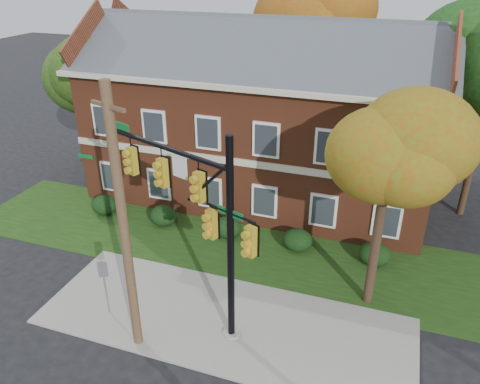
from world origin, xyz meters
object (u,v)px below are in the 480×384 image
(hedge_left, at_px, (163,216))
(tree_far_rear, at_px, (318,18))
(hedge_center, at_px, (227,227))
(hedge_far_right, at_px, (374,254))
(apartment_building, at_px, (260,109))
(hedge_far_left, at_px, (104,205))
(tree_near_right, at_px, (398,148))
(traffic_signal, at_px, (199,209))
(utility_pole, at_px, (124,228))
(tree_left_rear, at_px, (91,69))
(sign_post, at_px, (104,279))
(hedge_right, at_px, (297,240))

(hedge_left, relative_size, tree_far_rear, 0.12)
(hedge_center, relative_size, hedge_far_right, 1.00)
(apartment_building, xyz_separation_m, hedge_far_left, (-7.00, -5.25, -4.46))
(tree_near_right, bearing_deg, hedge_left, 165.19)
(traffic_signal, bearing_deg, utility_pole, -111.95)
(hedge_left, xyz_separation_m, traffic_signal, (4.73, -5.81, 4.27))
(apartment_building, height_order, tree_far_rear, tree_far_rear)
(hedge_far_left, relative_size, tree_left_rear, 0.16)
(hedge_left, distance_m, sign_post, 6.92)
(hedge_center, bearing_deg, tree_far_rear, 84.15)
(tree_near_right, bearing_deg, tree_left_rear, 157.64)
(hedge_left, height_order, sign_post, sign_post)
(sign_post, bearing_deg, tree_left_rear, 102.07)
(hedge_far_right, distance_m, utility_pole, 11.56)
(hedge_left, distance_m, tree_near_right, 12.68)
(hedge_right, relative_size, traffic_signal, 0.18)
(hedge_far_right, relative_size, tree_far_rear, 0.12)
(hedge_right, bearing_deg, utility_pole, -117.45)
(tree_near_right, height_order, traffic_signal, tree_near_right)
(apartment_building, height_order, hedge_far_right, apartment_building)
(hedge_left, xyz_separation_m, hedge_right, (7.00, 0.00, 0.00))
(tree_near_right, distance_m, traffic_signal, 6.95)
(tree_left_rear, relative_size, utility_pole, 0.94)
(tree_near_right, bearing_deg, apartment_building, 131.77)
(hedge_far_right, bearing_deg, hedge_center, 180.00)
(tree_far_rear, xyz_separation_m, sign_post, (-3.68, -19.82, -7.18))
(hedge_center, relative_size, sign_post, 0.57)
(hedge_far_left, xyz_separation_m, hedge_far_right, (14.00, 0.00, 0.00))
(hedge_far_right, height_order, tree_left_rear, tree_left_rear)
(hedge_right, distance_m, tree_far_rear, 15.66)
(hedge_left, height_order, utility_pole, utility_pole)
(hedge_right, height_order, traffic_signal, traffic_signal)
(tree_far_rear, xyz_separation_m, utility_pole, (-1.84, -20.79, -4.06))
(hedge_center, bearing_deg, tree_left_rear, 156.96)
(hedge_right, distance_m, tree_near_right, 7.72)
(hedge_center, relative_size, utility_pole, 0.15)
(hedge_far_left, xyz_separation_m, tree_far_rear, (8.34, 13.09, 8.32))
(hedge_far_right, height_order, sign_post, sign_post)
(hedge_far_left, bearing_deg, hedge_left, 0.00)
(apartment_building, bearing_deg, tree_near_right, -48.23)
(hedge_far_right, height_order, utility_pole, utility_pole)
(hedge_far_left, height_order, sign_post, sign_post)
(hedge_right, relative_size, tree_near_right, 0.16)
(hedge_left, xyz_separation_m, tree_left_rear, (-6.23, 4.14, 6.16))
(apartment_building, height_order, sign_post, apartment_building)
(traffic_signal, height_order, utility_pole, utility_pole)
(hedge_left, height_order, tree_far_rear, tree_far_rear)
(hedge_center, xyz_separation_m, hedge_right, (3.50, 0.00, 0.00))
(hedge_far_left, relative_size, hedge_right, 1.00)
(tree_left_rear, relative_size, traffic_signal, 1.15)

